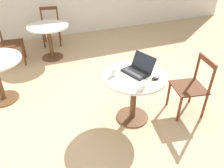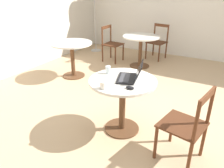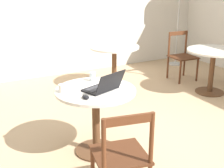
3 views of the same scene
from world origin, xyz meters
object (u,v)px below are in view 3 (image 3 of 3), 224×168
at_px(chair_mid_back, 182,56).
at_px(cafe_table_mid, 213,60).
at_px(cafe_table_far, 114,56).
at_px(mouse, 86,97).
at_px(drinking_glass, 93,77).
at_px(chair_near_front, 122,157).
at_px(laptop, 104,86).
at_px(cafe_table_near, 96,105).
at_px(mug, 63,88).

bearing_deg(chair_mid_back, cafe_table_mid, -93.11).
distance_m(cafe_table_far, chair_mid_back, 1.31).
xyz_separation_m(mouse, drinking_glass, (0.28, 0.44, 0.03)).
height_order(chair_near_front, mouse, chair_near_front).
distance_m(chair_mid_back, laptop, 2.92).
bearing_deg(chair_mid_back, cafe_table_near, -147.73).
xyz_separation_m(cafe_table_near, mug, (-0.32, 0.07, 0.21)).
bearing_deg(cafe_table_far, chair_mid_back, -8.06).
bearing_deg(cafe_table_mid, chair_near_front, -148.35).
bearing_deg(laptop, chair_mid_back, 34.06).
height_order(cafe_table_near, cafe_table_mid, same).
distance_m(cafe_table_mid, chair_near_front, 3.03).
relative_size(cafe_table_mid, chair_mid_back, 0.96).
distance_m(cafe_table_near, cafe_table_far, 2.09).
height_order(cafe_table_mid, cafe_table_far, same).
bearing_deg(cafe_table_mid, cafe_table_near, -162.47).
bearing_deg(mouse, laptop, 24.69).
distance_m(cafe_table_near, cafe_table_mid, 2.53).
relative_size(cafe_table_mid, drinking_glass, 8.31).
height_order(cafe_table_far, mouse, mouse).
xyz_separation_m(cafe_table_mid, cafe_table_far, (-1.25, 0.97, 0.00)).
relative_size(chair_mid_back, drinking_glass, 8.64).
bearing_deg(cafe_table_far, cafe_table_mid, -37.82).
relative_size(cafe_table_far, mouse, 8.29).
xyz_separation_m(cafe_table_near, chair_near_front, (-0.16, -0.83, -0.12)).
bearing_deg(cafe_table_near, cafe_table_far, 56.19).
distance_m(mug, drinking_glass, 0.45).
relative_size(cafe_table_near, chair_near_front, 0.96).
bearing_deg(cafe_table_near, mug, 166.97).
bearing_deg(cafe_table_near, chair_near_front, -101.16).
bearing_deg(cafe_table_far, drinking_glass, -125.99).
distance_m(cafe_table_far, drinking_glass, 1.84).
xyz_separation_m(chair_near_front, drinking_glass, (0.25, 1.09, 0.33)).
relative_size(chair_mid_back, mug, 7.81).
bearing_deg(mug, chair_near_front, -79.92).
distance_m(cafe_table_mid, mug, 2.83).
height_order(laptop, mouse, laptop).
height_order(cafe_table_far, laptop, laptop).
xyz_separation_m(chair_near_front, mug, (-0.16, 0.90, 0.33)).
xyz_separation_m(cafe_table_mid, laptop, (-2.36, -0.83, 0.21)).
bearing_deg(chair_near_front, laptop, 73.72).
bearing_deg(cafe_table_far, mug, -131.82).
distance_m(cafe_table_mid, mouse, 2.78).
distance_m(cafe_table_near, drinking_glass, 0.35).
height_order(cafe_table_mid, chair_near_front, chair_near_front).
relative_size(cafe_table_near, mug, 7.52).
distance_m(laptop, mug, 0.41).
xyz_separation_m(chair_near_front, chair_mid_back, (2.62, 2.38, 0.00)).
bearing_deg(mouse, drinking_glass, 57.82).
distance_m(cafe_table_far, mouse, 2.36).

